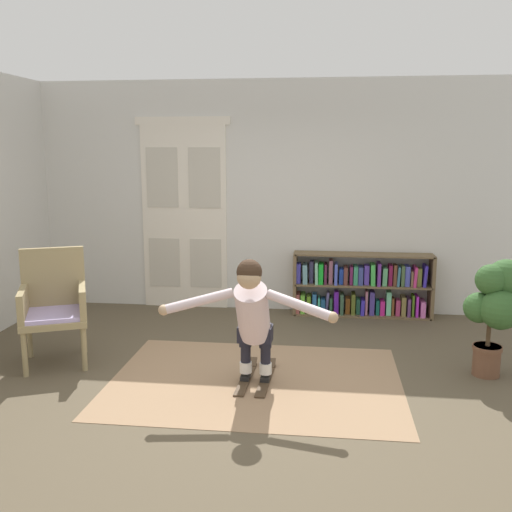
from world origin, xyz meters
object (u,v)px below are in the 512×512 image
at_px(wicker_chair, 54,304).
at_px(skis_pair, 256,377).
at_px(potted_plant, 496,300).
at_px(bookshelf, 361,287).
at_px(person_skier, 252,312).

height_order(wicker_chair, skis_pair, wicker_chair).
relative_size(potted_plant, skis_pair, 1.39).
distance_m(bookshelf, potted_plant, 2.19).
bearing_deg(wicker_chair, potted_plant, 1.25).
xyz_separation_m(bookshelf, potted_plant, (1.07, -1.88, 0.37)).
bearing_deg(bookshelf, person_skier, -113.62).
height_order(bookshelf, wicker_chair, wicker_chair).
relative_size(wicker_chair, potted_plant, 1.01).
distance_m(wicker_chair, skis_pair, 2.09).
xyz_separation_m(potted_plant, skis_pair, (-2.12, -0.32, -0.70)).
bearing_deg(potted_plant, wicker_chair, -178.75).
xyz_separation_m(bookshelf, skis_pair, (-1.04, -2.20, -0.34)).
distance_m(skis_pair, person_skier, 0.71).
xyz_separation_m(bookshelf, wicker_chair, (-3.04, -1.97, 0.22)).
distance_m(wicker_chair, person_skier, 2.04).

